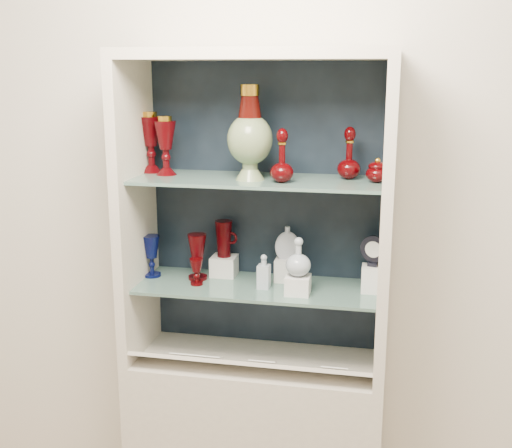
% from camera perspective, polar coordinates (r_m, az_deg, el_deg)
% --- Properties ---
extents(wall_back, '(3.50, 0.02, 2.80)m').
position_cam_1_polar(wall_back, '(2.61, 0.96, 3.26)').
color(wall_back, silver).
rests_on(wall_back, ground).
extents(cabinet_base, '(1.00, 0.40, 0.75)m').
position_cam_1_polar(cabinet_base, '(2.78, -0.00, -18.85)').
color(cabinet_base, beige).
rests_on(cabinet_base, ground).
extents(cabinet_back_panel, '(0.98, 0.02, 1.15)m').
position_cam_1_polar(cabinet_back_panel, '(2.59, 0.83, 1.51)').
color(cabinet_back_panel, black).
rests_on(cabinet_back_panel, cabinet_base).
extents(cabinet_side_left, '(0.04, 0.40, 1.15)m').
position_cam_1_polar(cabinet_side_left, '(2.55, -10.65, 1.05)').
color(cabinet_side_left, beige).
rests_on(cabinet_side_left, cabinet_base).
extents(cabinet_side_right, '(0.04, 0.40, 1.15)m').
position_cam_1_polar(cabinet_side_right, '(2.36, 11.48, 0.05)').
color(cabinet_side_right, beige).
rests_on(cabinet_side_right, cabinet_base).
extents(cabinet_top_cap, '(1.00, 0.40, 0.04)m').
position_cam_1_polar(cabinet_top_cap, '(2.35, -0.00, 14.87)').
color(cabinet_top_cap, beige).
rests_on(cabinet_top_cap, cabinet_side_left).
extents(shelf_lower, '(0.92, 0.34, 0.01)m').
position_cam_1_polar(shelf_lower, '(2.51, 0.09, -5.59)').
color(shelf_lower, slate).
rests_on(shelf_lower, cabinet_side_left).
extents(shelf_upper, '(0.92, 0.34, 0.01)m').
position_cam_1_polar(shelf_upper, '(2.40, 0.09, 3.92)').
color(shelf_upper, slate).
rests_on(shelf_upper, cabinet_side_left).
extents(label_ledge, '(0.92, 0.17, 0.09)m').
position_cam_1_polar(label_ledge, '(2.49, -0.51, -12.31)').
color(label_ledge, beige).
rests_on(label_ledge, cabinet_base).
extents(label_card_0, '(0.10, 0.06, 0.03)m').
position_cam_1_polar(label_card_0, '(2.47, 0.63, -12.09)').
color(label_card_0, white).
rests_on(label_card_0, label_ledge).
extents(label_card_1, '(0.10, 0.06, 0.03)m').
position_cam_1_polar(label_card_1, '(2.55, -6.39, -11.42)').
color(label_card_1, white).
rests_on(label_card_1, label_ledge).
extents(label_card_2, '(0.10, 0.06, 0.03)m').
position_cam_1_polar(label_card_2, '(2.44, 7.03, -12.55)').
color(label_card_2, white).
rests_on(label_card_2, label_ledge).
extents(label_card_3, '(0.10, 0.06, 0.03)m').
position_cam_1_polar(label_card_3, '(2.52, -4.19, -11.65)').
color(label_card_3, white).
rests_on(label_card_3, label_ledge).
extents(pedestal_lamp_left, '(0.10, 0.10, 0.23)m').
position_cam_1_polar(pedestal_lamp_left, '(2.50, -8.03, 6.91)').
color(pedestal_lamp_left, '#400407').
rests_on(pedestal_lamp_left, shelf_upper).
extents(pedestal_lamp_right, '(0.10, 0.10, 0.24)m').
position_cam_1_polar(pedestal_lamp_right, '(2.57, -9.33, 7.19)').
color(pedestal_lamp_right, '#400407').
rests_on(pedestal_lamp_right, shelf_upper).
extents(enamel_urn, '(0.22, 0.22, 0.35)m').
position_cam_1_polar(enamel_urn, '(2.36, -0.55, 8.12)').
color(enamel_urn, '#0F441B').
rests_on(enamel_urn, shelf_upper).
extents(ruby_decanter_a, '(0.11, 0.11, 0.22)m').
position_cam_1_polar(ruby_decanter_a, '(2.30, 2.34, 6.38)').
color(ruby_decanter_a, '#410102').
rests_on(ruby_decanter_a, shelf_upper).
extents(ruby_decanter_b, '(0.09, 0.09, 0.21)m').
position_cam_1_polar(ruby_decanter_b, '(2.40, 8.30, 6.40)').
color(ruby_decanter_b, '#410102').
rests_on(ruby_decanter_b, shelf_upper).
extents(lidded_bowl, '(0.09, 0.09, 0.09)m').
position_cam_1_polar(lidded_bowl, '(2.35, 10.72, 4.75)').
color(lidded_bowl, '#410102').
rests_on(lidded_bowl, shelf_upper).
extents(cobalt_goblet, '(0.09, 0.09, 0.17)m').
position_cam_1_polar(cobalt_goblet, '(2.62, -9.27, -2.83)').
color(cobalt_goblet, '#080D3E').
rests_on(cobalt_goblet, shelf_lower).
extents(ruby_goblet_tall, '(0.08, 0.08, 0.18)m').
position_cam_1_polar(ruby_goblet_tall, '(2.56, -5.23, -2.92)').
color(ruby_goblet_tall, '#400407').
rests_on(ruby_goblet_tall, shelf_lower).
extents(ruby_goblet_small, '(0.06, 0.06, 0.11)m').
position_cam_1_polar(ruby_goblet_small, '(2.51, -5.31, -4.24)').
color(ruby_goblet_small, '#410102').
rests_on(ruby_goblet_small, shelf_lower).
extents(riser_ruby_pitcher, '(0.10, 0.10, 0.08)m').
position_cam_1_polar(riser_ruby_pitcher, '(2.61, -2.85, -3.73)').
color(riser_ruby_pitcher, silver).
rests_on(riser_ruby_pitcher, shelf_lower).
extents(ruby_pitcher, '(0.12, 0.09, 0.15)m').
position_cam_1_polar(ruby_pitcher, '(2.58, -2.88, -1.32)').
color(ruby_pitcher, '#400407').
rests_on(ruby_pitcher, riser_ruby_pitcher).
extents(clear_square_bottle, '(0.05, 0.05, 0.13)m').
position_cam_1_polar(clear_square_bottle, '(2.45, 0.70, -4.23)').
color(clear_square_bottle, '#A0AEB9').
rests_on(clear_square_bottle, shelf_lower).
extents(riser_flat_flask, '(0.09, 0.09, 0.09)m').
position_cam_1_polar(riser_flat_flask, '(2.55, 2.77, -4.06)').
color(riser_flat_flask, silver).
rests_on(riser_flat_flask, shelf_lower).
extents(flat_flask, '(0.10, 0.06, 0.13)m').
position_cam_1_polar(flat_flask, '(2.52, 2.80, -1.62)').
color(flat_flask, '#B3BAC7').
rests_on(flat_flask, riser_flat_flask).
extents(riser_clear_round_decanter, '(0.09, 0.09, 0.07)m').
position_cam_1_polar(riser_clear_round_decanter, '(2.41, 3.74, -5.42)').
color(riser_clear_round_decanter, silver).
rests_on(riser_clear_round_decanter, shelf_lower).
extents(clear_round_decanter, '(0.11, 0.11, 0.14)m').
position_cam_1_polar(clear_round_decanter, '(2.37, 3.78, -3.01)').
color(clear_round_decanter, '#A0AEB9').
rests_on(clear_round_decanter, riser_clear_round_decanter).
extents(riser_cameo_medallion, '(0.08, 0.08, 0.10)m').
position_cam_1_polar(riser_cameo_medallion, '(2.46, 10.30, -4.81)').
color(riser_cameo_medallion, silver).
rests_on(riser_cameo_medallion, shelf_lower).
extents(cameo_medallion, '(0.11, 0.06, 0.12)m').
position_cam_1_polar(cameo_medallion, '(2.43, 10.41, -2.34)').
color(cameo_medallion, black).
rests_on(cameo_medallion, riser_cameo_medallion).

